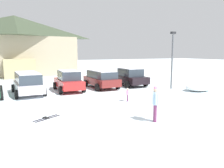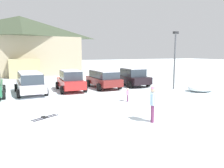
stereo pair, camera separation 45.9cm
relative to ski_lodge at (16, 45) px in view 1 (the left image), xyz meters
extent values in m
plane|color=white|center=(3.32, -27.80, -4.22)|extent=(160.00, 160.00, 0.00)
cube|color=tan|center=(0.00, 0.07, -1.56)|extent=(15.59, 8.42, 5.33)
pyramid|color=#37432F|center=(0.00, 0.07, 2.60)|extent=(16.20, 9.02, 2.99)
cube|color=tan|center=(0.02, -5.00, -3.02)|extent=(3.61, 1.82, 2.40)
cylinder|color=black|center=(-2.09, -14.99, -3.90)|extent=(0.23, 0.64, 0.64)
cylinder|color=black|center=(-2.05, -17.86, -3.90)|extent=(0.23, 0.64, 0.64)
cube|color=white|center=(-0.21, -16.37, -3.60)|extent=(1.93, 4.78, 0.60)
cube|color=#2D3842|center=(-0.20, -16.46, -2.95)|extent=(1.68, 3.64, 0.71)
cube|color=white|center=(-0.20, -16.46, -2.56)|extent=(1.57, 3.46, 0.06)
cylinder|color=black|center=(-1.21, -14.93, -3.90)|extent=(0.24, 0.65, 0.64)
cylinder|color=black|center=(0.71, -14.87, -3.90)|extent=(0.24, 0.65, 0.64)
cylinder|color=black|center=(-1.13, -17.86, -3.90)|extent=(0.24, 0.65, 0.64)
cylinder|color=black|center=(0.80, -17.80, -3.90)|extent=(0.24, 0.65, 0.64)
cube|color=red|center=(3.00, -16.37, -3.57)|extent=(1.88, 4.13, 0.65)
cube|color=#2D3842|center=(2.99, -16.57, -2.89)|extent=(1.60, 2.17, 0.71)
cube|color=white|center=(2.99, -16.57, -2.51)|extent=(1.49, 2.06, 0.06)
cylinder|color=black|center=(2.12, -15.07, -3.90)|extent=(0.25, 0.65, 0.64)
cylinder|color=black|center=(3.98, -15.15, -3.90)|extent=(0.25, 0.65, 0.64)
cylinder|color=black|center=(2.02, -17.59, -3.90)|extent=(0.25, 0.65, 0.64)
cylinder|color=black|center=(3.87, -17.66, -3.90)|extent=(0.25, 0.65, 0.64)
cube|color=maroon|center=(6.07, -16.21, -3.59)|extent=(1.93, 4.30, 0.62)
cube|color=#2D3842|center=(6.07, -16.29, -2.98)|extent=(1.69, 3.27, 0.60)
cube|color=white|center=(6.07, -16.29, -2.64)|extent=(1.58, 3.11, 0.06)
cylinder|color=black|center=(5.05, -14.91, -3.90)|extent=(0.23, 0.64, 0.64)
cylinder|color=black|center=(7.03, -14.86, -3.90)|extent=(0.23, 0.64, 0.64)
cylinder|color=black|center=(5.11, -17.55, -3.90)|extent=(0.23, 0.64, 0.64)
cylinder|color=black|center=(7.09, -17.51, -3.90)|extent=(0.23, 0.64, 0.64)
cube|color=black|center=(9.15, -16.01, -3.58)|extent=(1.90, 4.31, 0.64)
cube|color=#2D3842|center=(9.15, -16.22, -2.91)|extent=(1.67, 2.24, 0.69)
cube|color=white|center=(9.15, -16.22, -2.54)|extent=(1.56, 2.13, 0.06)
cylinder|color=black|center=(8.13, -14.67, -3.90)|extent=(0.22, 0.64, 0.64)
cylinder|color=black|center=(10.17, -14.68, -3.90)|extent=(0.22, 0.64, 0.64)
cylinder|color=black|center=(8.13, -17.34, -3.90)|extent=(0.22, 0.64, 0.64)
cylinder|color=black|center=(10.16, -17.35, -3.90)|extent=(0.22, 0.64, 0.64)
cylinder|color=#6B2E55|center=(4.32, -26.33, -3.81)|extent=(0.15, 0.15, 0.82)
cylinder|color=#6B2E55|center=(4.42, -26.18, -3.81)|extent=(0.15, 0.15, 0.82)
cube|color=#A0C1DB|center=(4.37, -26.25, -3.11)|extent=(0.42, 0.47, 0.58)
cylinder|color=#A0C1DB|center=(4.23, -26.46, -3.09)|extent=(0.11, 0.11, 0.55)
cylinder|color=#A0C1DB|center=(4.51, -26.04, -3.09)|extent=(0.11, 0.11, 0.55)
sphere|color=tan|center=(4.37, -26.25, -2.71)|extent=(0.21, 0.21, 0.21)
cylinder|color=pink|center=(4.37, -26.25, -2.60)|extent=(0.20, 0.20, 0.10)
cylinder|color=#6E3862|center=(5.41, -22.00, -4.00)|extent=(0.08, 0.08, 0.44)
cylinder|color=#6E3862|center=(5.35, -22.07, -4.00)|extent=(0.08, 0.08, 0.44)
cube|color=pink|center=(5.38, -22.04, -3.63)|extent=(0.24, 0.24, 0.31)
cylinder|color=pink|center=(5.48, -21.94, -3.62)|extent=(0.06, 0.06, 0.29)
cylinder|color=pink|center=(5.29, -22.14, -3.62)|extent=(0.06, 0.06, 0.29)
sphere|color=tan|center=(5.38, -22.04, -3.41)|extent=(0.11, 0.11, 0.11)
cylinder|color=beige|center=(5.38, -22.04, -3.35)|extent=(0.11, 0.11, 0.05)
cube|color=black|center=(-0.14, -23.40, -4.21)|extent=(1.31, 0.75, 0.02)
cube|color=black|center=(-0.18, -23.43, -4.17)|extent=(0.21, 0.17, 0.06)
cube|color=black|center=(-0.04, -23.58, -4.21)|extent=(1.31, 0.75, 0.02)
cube|color=black|center=(-0.09, -23.60, -4.17)|extent=(0.21, 0.17, 0.06)
cylinder|color=#515459|center=(11.47, -19.40, -1.86)|extent=(0.14, 0.14, 4.72)
cube|color=#232326|center=(11.47, -19.40, 0.65)|extent=(0.44, 0.24, 0.20)
ellipsoid|color=white|center=(12.73, -21.31, -3.91)|extent=(2.31, 1.85, 0.62)
camera|label=1|loc=(-1.88, -34.19, -0.99)|focal=35.00mm
camera|label=2|loc=(-1.47, -34.39, -0.99)|focal=35.00mm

